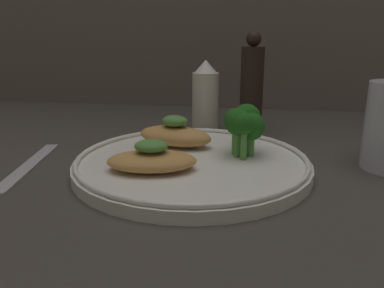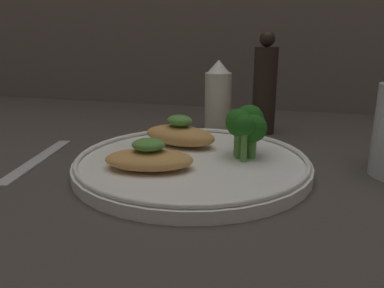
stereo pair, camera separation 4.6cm
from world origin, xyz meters
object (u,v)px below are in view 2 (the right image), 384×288
Objects in this scene: plate at (192,162)px; sauce_bottle at (218,97)px; broccoli_bunch at (246,124)px; pepper_grinder at (265,88)px.

plate is 22.13cm from sauce_bottle.
broccoli_bunch is 0.53× the size of sauce_bottle.
broccoli_bunch is (6.19, 2.85, 4.65)cm from plate.
plate is 2.37× the size of sauce_bottle.
sauce_bottle is at bearing 111.68° from broccoli_bunch.
sauce_bottle is at bearing 93.29° from plate.
sauce_bottle is 8.24cm from pepper_grinder.
plate is at bearing -86.71° from sauce_bottle.
sauce_bottle is (-7.43, 18.69, 0.27)cm from broccoli_bunch.
plate is 23.60cm from pepper_grinder.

